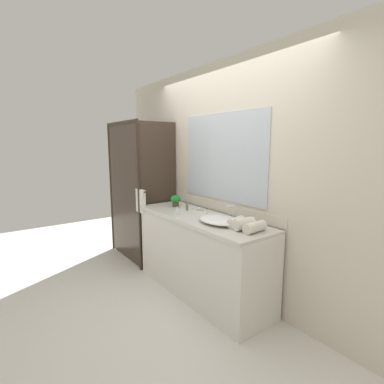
{
  "coord_description": "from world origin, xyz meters",
  "views": [
    {
      "loc": [
        2.45,
        -1.89,
        1.68
      ],
      "look_at": [
        -0.15,
        0.0,
        1.15
      ],
      "focal_mm": 26.97,
      "sensor_mm": 36.0,
      "label": 1
    }
  ],
  "objects": [
    {
      "name": "potted_plant",
      "position": [
        -0.58,
        0.05,
        0.98
      ],
      "size": [
        0.12,
        0.12,
        0.15
      ],
      "color": "#473828",
      "rests_on": "vanity_cabinet"
    },
    {
      "name": "rolled_towel_far_edge",
      "position": [
        0.54,
        0.02,
        0.95
      ],
      "size": [
        0.14,
        0.22,
        0.1
      ],
      "primitive_type": "cylinder",
      "rotation": [
        1.57,
        0.0,
        0.22
      ],
      "color": "silver",
      "rests_on": "vanity_cabinet"
    },
    {
      "name": "amenity_bottle_lotion",
      "position": [
        -0.2,
        -0.17,
        0.94
      ],
      "size": [
        0.03,
        0.03,
        0.09
      ],
      "color": "silver",
      "rests_on": "vanity_cabinet"
    },
    {
      "name": "wall_back_with_mirror",
      "position": [
        0.0,
        0.34,
        1.31
      ],
      "size": [
        4.4,
        0.06,
        2.6
      ],
      "color": "beige",
      "rests_on": "ground_plane"
    },
    {
      "name": "amenity_bottle_body_wash",
      "position": [
        -0.32,
        0.05,
        0.94
      ],
      "size": [
        0.03,
        0.03,
        0.08
      ],
      "color": "#4C7056",
      "rests_on": "vanity_cabinet"
    },
    {
      "name": "faucet",
      "position": [
        0.33,
        0.18,
        0.95
      ],
      "size": [
        0.17,
        0.13,
        0.16
      ],
      "color": "silver",
      "rests_on": "vanity_cabinet"
    },
    {
      "name": "amenity_bottle_shampoo",
      "position": [
        0.01,
        0.09,
        0.94
      ],
      "size": [
        0.03,
        0.03,
        0.08
      ],
      "color": "white",
      "rests_on": "vanity_cabinet"
    },
    {
      "name": "ground_plane",
      "position": [
        0.0,
        0.0,
        0.0
      ],
      "size": [
        8.0,
        8.0,
        0.0
      ],
      "primitive_type": "plane",
      "color": "silver"
    },
    {
      "name": "rolled_towel_middle",
      "position": [
        0.65,
        0.01,
        0.96
      ],
      "size": [
        0.15,
        0.21,
        0.11
      ],
      "primitive_type": "cylinder",
      "rotation": [
        1.57,
        0.0,
        -0.17
      ],
      "color": "silver",
      "rests_on": "vanity_cabinet"
    },
    {
      "name": "sink_basin",
      "position": [
        0.33,
        -0.02,
        0.93
      ],
      "size": [
        0.48,
        0.34,
        0.07
      ],
      "primitive_type": "ellipsoid",
      "color": "white",
      "rests_on": "vanity_cabinet"
    },
    {
      "name": "soap_dish",
      "position": [
        -0.22,
        0.17,
        0.91
      ],
      "size": [
        0.1,
        0.07,
        0.04
      ],
      "color": "silver",
      "rests_on": "vanity_cabinet"
    },
    {
      "name": "vanity_cabinet",
      "position": [
        0.0,
        0.01,
        0.45
      ],
      "size": [
        1.8,
        0.58,
        0.9
      ],
      "color": "silver",
      "rests_on": "ground_plane"
    },
    {
      "name": "shower_enclosure",
      "position": [
        -1.28,
        -0.19,
        1.03
      ],
      "size": [
        1.2,
        0.59,
        2.0
      ],
      "color": "#2D2319",
      "rests_on": "ground_plane"
    },
    {
      "name": "rolled_towel_near_edge",
      "position": [
        0.76,
        0.04,
        0.95
      ],
      "size": [
        0.11,
        0.24,
        0.1
      ],
      "primitive_type": "cylinder",
      "rotation": [
        1.57,
        0.0,
        0.07
      ],
      "color": "silver",
      "rests_on": "vanity_cabinet"
    }
  ]
}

